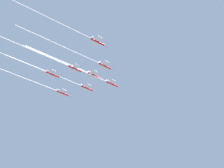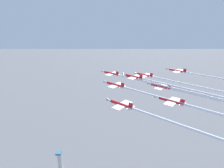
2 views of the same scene
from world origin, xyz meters
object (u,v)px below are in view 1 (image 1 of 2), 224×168
object	(u,v)px
jet_starboard_outer	(39,84)
jet_lead	(84,72)
jet_center_rear	(66,26)
jet_port_inner	(62,78)
jet_port_trail	(51,58)
jet_starboard_trail	(28,64)
jet_starboard_inner	(78,54)
jet_port_outer	(74,67)

from	to	relation	value
jet_starboard_outer	jet_lead	bearing A→B (deg)	39.79
jet_starboard_outer	jet_center_rear	distance (m)	52.91
jet_port_inner	jet_port_trail	distance (m)	18.81
jet_lead	jet_starboard_trail	world-z (taller)	jet_starboard_trail
jet_starboard_inner	jet_center_rear	size ratio (longest dim) A/B	0.97
jet_lead	jet_port_inner	size ratio (longest dim) A/B	1.10
jet_starboard_inner	jet_starboard_outer	bearing A→B (deg)	-164.28
jet_port_outer	jet_center_rear	size ratio (longest dim) A/B	0.81
jet_starboard_inner	jet_starboard_trail	bearing A→B (deg)	-138.17
jet_port_trail	jet_center_rear	bearing A→B (deg)	-3.11
jet_starboard_outer	jet_port_inner	bearing A→B (deg)	41.62
jet_port_outer	jet_starboard_outer	world-z (taller)	jet_port_outer
jet_port_outer	jet_port_inner	bearing A→B (deg)	-166.85
jet_starboard_inner	jet_port_trail	world-z (taller)	jet_port_trail
jet_port_inner	jet_starboard_inner	bearing A→B (deg)	-1.26
jet_port_inner	jet_center_rear	size ratio (longest dim) A/B	0.95
jet_lead	jet_starboard_trail	distance (m)	36.92
jet_lead	jet_port_trail	size ratio (longest dim) A/B	1.20
jet_starboard_trail	jet_lead	bearing A→B (deg)	69.05
jet_port_outer	jet_starboard_outer	bearing A→B (deg)	-150.70
jet_lead	jet_center_rear	xyz separation A→B (m)	(-4.03, 36.18, 0.48)
jet_port_inner	jet_starboard_inner	size ratio (longest dim) A/B	0.98
jet_starboard_outer	jet_port_trail	distance (m)	26.45
jet_lead	jet_starboard_trail	bearing A→B (deg)	-110.95
jet_starboard_inner	jet_center_rear	xyz separation A→B (m)	(-0.93, 19.38, 1.97)
jet_port_outer	jet_center_rear	xyz separation A→B (m)	(-8.66, 30.69, -0.58)
jet_starboard_trail	jet_starboard_inner	bearing A→B (deg)	41.83
jet_starboard_outer	jet_starboard_trail	bearing A→B (deg)	-43.39
jet_port_inner	jet_port_trail	xyz separation A→B (m)	(-1.48, 18.73, -0.84)
jet_lead	jet_port_inner	distance (m)	16.72
jet_lead	jet_port_inner	world-z (taller)	jet_port_inner
jet_port_outer	jet_starboard_trail	bearing A→B (deg)	-115.81
jet_center_rear	jet_starboard_inner	bearing A→B (deg)	132.87
jet_starboard_outer	jet_center_rear	size ratio (longest dim) A/B	0.90
jet_starboard_inner	jet_starboard_outer	size ratio (longest dim) A/B	1.07
jet_starboard_inner	jet_port_inner	bearing A→B (deg)	178.74
jet_lead	jet_center_rear	bearing A→B (deg)	-43.51
jet_port_inner	jet_starboard_trail	xyz separation A→B (m)	(15.60, 18.51, -0.22)
jet_starboard_inner	jet_port_outer	bearing A→B (deg)	164.48
jet_center_rear	jet_port_inner	bearing A→B (deg)	159.51
jet_port_outer	jet_starboard_trail	world-z (taller)	jet_port_outer
jet_center_rear	jet_port_outer	bearing A→B (deg)	145.88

